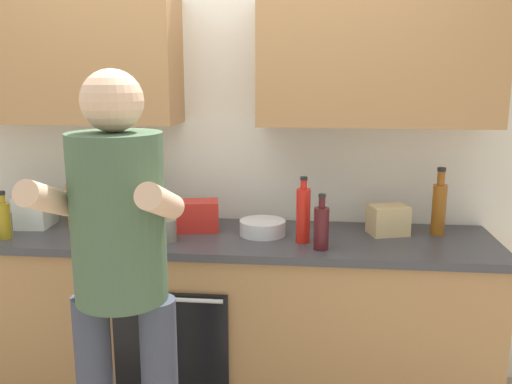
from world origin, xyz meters
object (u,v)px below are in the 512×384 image
object	(u,v)px
person_standing	(120,264)
bottle_juice	(73,204)
bottle_soda	(96,199)
grocery_bag_produce	(36,211)
grocery_bag_bread	(388,220)
bottle_syrup	(439,207)
bottle_hotsauce	(303,214)
bottle_oil	(4,219)
potted_herb	(133,198)
grocery_bag_crisps	(197,216)
cup_coffee	(89,229)
bottle_wine	(321,227)
mixing_bowl	(263,228)
cup_stoneware	(168,231)

from	to	relation	value
person_standing	bottle_juice	size ratio (longest dim) A/B	5.39
bottle_soda	grocery_bag_produce	xyz separation A→B (m)	(-0.28, -0.15, -0.04)
grocery_bag_bread	bottle_soda	bearing A→B (deg)	176.31
bottle_syrup	bottle_hotsauce	xyz separation A→B (m)	(-0.69, -0.21, -0.01)
bottle_syrup	bottle_oil	bearing A→B (deg)	-172.12
bottle_oil	grocery_bag_bread	size ratio (longest dim) A/B	1.27
potted_herb	grocery_bag_crisps	world-z (taller)	potted_herb
cup_coffee	bottle_wine	bearing A→B (deg)	-2.23
potted_herb	grocery_bag_bread	distance (m)	1.35
bottle_oil	potted_herb	xyz separation A→B (m)	(0.57, 0.29, 0.05)
bottle_hotsauce	mixing_bowl	world-z (taller)	bottle_hotsauce
grocery_bag_bread	cup_coffee	bearing A→B (deg)	-170.88
bottle_juice	bottle_soda	bearing A→B (deg)	66.19
grocery_bag_bread	grocery_bag_produce	xyz separation A→B (m)	(-1.87, -0.05, 0.01)
bottle_wine	grocery_bag_produce	world-z (taller)	bottle_wine
person_standing	cup_coffee	size ratio (longest dim) A/B	17.98
person_standing	grocery_bag_bread	size ratio (longest dim) A/B	9.15
potted_herb	cup_coffee	bearing A→B (deg)	-119.21
bottle_syrup	mixing_bowl	world-z (taller)	bottle_syrup
bottle_wine	grocery_bag_produce	xyz separation A→B (m)	(-1.53, 0.24, -0.02)
cup_stoneware	grocery_bag_bread	distance (m)	1.12
grocery_bag_bread	bottle_wine	bearing A→B (deg)	-140.33
bottle_soda	mixing_bowl	world-z (taller)	bottle_soda
bottle_juice	potted_herb	world-z (taller)	bottle_juice
bottle_oil	potted_herb	size ratio (longest dim) A/B	0.91
bottle_wine	grocery_bag_produce	bearing A→B (deg)	171.15
person_standing	bottle_syrup	xyz separation A→B (m)	(1.34, 0.95, 0.02)
bottle_wine	cup_coffee	xyz separation A→B (m)	(-1.15, 0.04, -0.06)
bottle_hotsauce	grocery_bag_bread	size ratio (longest dim) A/B	1.72
bottle_juice	bottle_syrup	size ratio (longest dim) A/B	0.92
cup_coffee	grocery_bag_produce	distance (m)	0.43
bottle_soda	grocery_bag_produce	size ratio (longest dim) A/B	1.52
cup_coffee	potted_herb	xyz separation A→B (m)	(0.14, 0.26, 0.11)
mixing_bowl	grocery_bag_crisps	distance (m)	0.35
bottle_syrup	bottle_soda	xyz separation A→B (m)	(-1.85, 0.08, -0.02)
potted_herb	bottle_syrup	bearing A→B (deg)	0.31
person_standing	bottle_soda	world-z (taller)	person_standing
cup_coffee	bottle_juice	bearing A→B (deg)	130.76
bottle_oil	bottle_syrup	xyz separation A→B (m)	(2.17, 0.30, 0.05)
cup_coffee	potted_herb	world-z (taller)	potted_herb
bottle_wine	cup_stoneware	world-z (taller)	bottle_wine
bottle_oil	grocery_bag_produce	bearing A→B (deg)	78.26
cup_stoneware	grocery_bag_bread	bearing A→B (deg)	12.52
bottle_soda	grocery_bag_crisps	xyz separation A→B (m)	(0.61, -0.14, -0.04)
bottle_soda	grocery_bag_bread	xyz separation A→B (m)	(1.59, -0.10, -0.05)
grocery_bag_crisps	bottle_hotsauce	bearing A→B (deg)	-14.60
bottle_juice	grocery_bag_produce	world-z (taller)	bottle_juice
bottle_soda	grocery_bag_crisps	bearing A→B (deg)	-13.08
cup_stoneware	cup_coffee	world-z (taller)	cup_stoneware
bottle_hotsauce	bottle_syrup	bearing A→B (deg)	16.97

